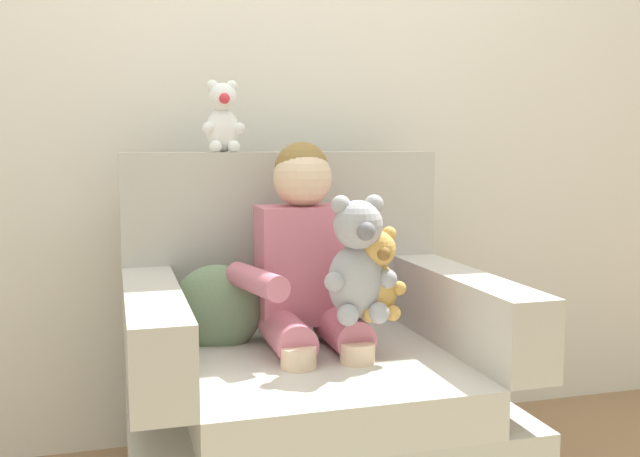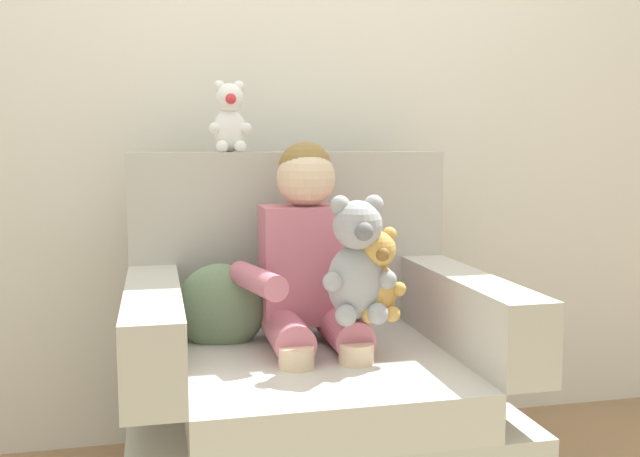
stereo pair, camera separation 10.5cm
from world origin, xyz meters
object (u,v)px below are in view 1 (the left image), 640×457
object	(u,v)px
plush_white_on_backrest	(223,119)
throw_pillow	(217,309)
plush_grey	(358,262)
armchair	(308,395)
plush_honey	(377,276)
seated_child	(309,273)

from	to	relation	value
plush_white_on_backrest	throw_pillow	size ratio (longest dim) A/B	0.85
plush_grey	throw_pillow	distance (m)	0.46
armchair	plush_honey	xyz separation A→B (m)	(0.15, -0.14, 0.36)
seated_child	plush_honey	size ratio (longest dim) A/B	3.34
plush_honey	throw_pillow	xyz separation A→B (m)	(-0.39, 0.26, -0.12)
seated_child	plush_honey	bearing A→B (deg)	-48.91
plush_honey	seated_child	bearing A→B (deg)	129.36
seated_child	plush_white_on_backrest	distance (m)	0.56
plush_white_on_backrest	plush_grey	bearing A→B (deg)	-58.27
seated_child	throw_pillow	world-z (taller)	seated_child
plush_honey	armchair	bearing A→B (deg)	135.28
seated_child	throw_pillow	xyz separation A→B (m)	(-0.25, 0.10, -0.11)
throw_pillow	armchair	bearing A→B (deg)	-26.50
seated_child	plush_grey	world-z (taller)	seated_child
seated_child	plush_honey	world-z (taller)	seated_child
armchair	plush_grey	world-z (taller)	armchair
armchair	plush_grey	size ratio (longest dim) A/B	3.04
armchair	seated_child	bearing A→B (deg)	70.98
seated_child	plush_grey	xyz separation A→B (m)	(0.09, -0.17, 0.05)
armchair	seated_child	xyz separation A→B (m)	(0.01, 0.02, 0.35)
seated_child	plush_white_on_backrest	size ratio (longest dim) A/B	3.73
throw_pillow	plush_honey	bearing A→B (deg)	-33.89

